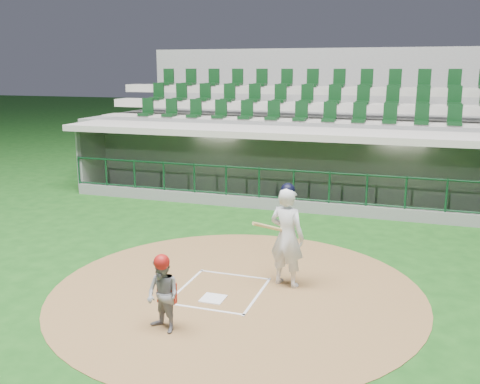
% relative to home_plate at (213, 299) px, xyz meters
% --- Properties ---
extents(ground, '(120.00, 120.00, 0.00)m').
position_rel_home_plate_xyz_m(ground, '(0.00, 0.70, -0.02)').
color(ground, '#154614').
rests_on(ground, ground).
extents(dirt_circle, '(7.20, 7.20, 0.01)m').
position_rel_home_plate_xyz_m(dirt_circle, '(0.30, 0.50, -0.02)').
color(dirt_circle, brown).
rests_on(dirt_circle, ground).
extents(home_plate, '(0.43, 0.43, 0.02)m').
position_rel_home_plate_xyz_m(home_plate, '(0.00, 0.00, 0.00)').
color(home_plate, white).
rests_on(home_plate, dirt_circle).
extents(batter_box_chalk, '(1.55, 1.80, 0.01)m').
position_rel_home_plate_xyz_m(batter_box_chalk, '(0.00, 0.40, -0.00)').
color(batter_box_chalk, white).
rests_on(batter_box_chalk, ground).
extents(dugout_structure, '(16.40, 3.70, 3.00)m').
position_rel_home_plate_xyz_m(dugout_structure, '(0.07, 8.51, 0.94)').
color(dugout_structure, slate).
rests_on(dugout_structure, ground).
extents(seating_deck, '(17.00, 6.72, 5.15)m').
position_rel_home_plate_xyz_m(seating_deck, '(0.00, 11.61, 1.40)').
color(seating_deck, slate).
rests_on(seating_deck, ground).
extents(batter, '(0.96, 0.97, 2.07)m').
position_rel_home_plate_xyz_m(batter, '(1.13, 1.10, 1.02)').
color(batter, silver).
rests_on(batter, dirt_circle).
extents(catcher, '(0.74, 0.67, 1.32)m').
position_rel_home_plate_xyz_m(catcher, '(-0.32, -1.39, 0.64)').
color(catcher, gray).
rests_on(catcher, dirt_circle).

